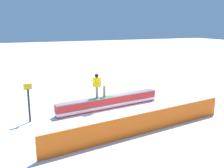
{
  "coord_description": "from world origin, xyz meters",
  "views": [
    {
      "loc": [
        5.65,
        13.28,
        4.81
      ],
      "look_at": [
        0.29,
        1.04,
        1.69
      ],
      "focal_mm": 41.18,
      "sensor_mm": 36.0,
      "label": 1
    }
  ],
  "objects": [
    {
      "name": "grind_box",
      "position": [
        0.0,
        0.0,
        0.32
      ],
      "size": [
        6.55,
        1.33,
        0.71
      ],
      "color": "red",
      "rests_on": "ground_plane"
    },
    {
      "name": "trail_marker",
      "position": [
        4.55,
        0.45,
        1.06
      ],
      "size": [
        0.4,
        0.1,
        1.98
      ],
      "color": "#262628",
      "rests_on": "ground_plane"
    },
    {
      "name": "safety_fence",
      "position": [
        0.0,
        3.95,
        0.48
      ],
      "size": [
        9.57,
        1.29,
        0.96
      ],
      "primitive_type": "cube",
      "rotation": [
        0.0,
        0.0,
        0.13
      ],
      "color": "#FC6113",
      "rests_on": "ground_plane"
    },
    {
      "name": "snowboarder",
      "position": [
        0.74,
        0.08,
        1.49
      ],
      "size": [
        1.53,
        0.46,
        1.43
      ],
      "color": "#37874F",
      "rests_on": "grind_box"
    },
    {
      "name": "ground_plane",
      "position": [
        0.0,
        0.0,
        0.0
      ],
      "size": [
        120.0,
        120.0,
        0.0
      ],
      "primitive_type": "plane",
      "color": "white"
    }
  ]
}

